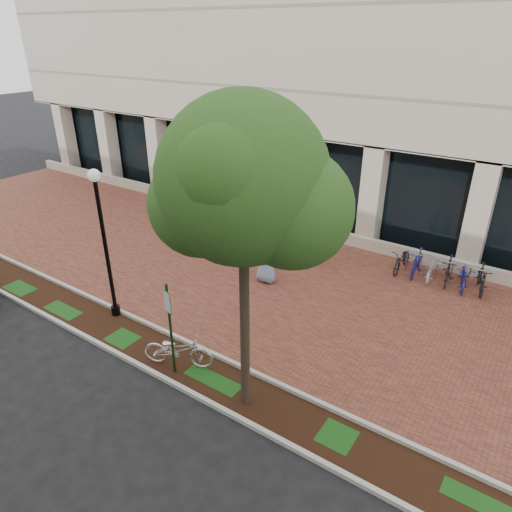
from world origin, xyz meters
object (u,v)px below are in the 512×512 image
Objects in this scene: parking_sign at (169,319)px; locked_bicycle at (178,350)px; pedestrian_left at (216,230)px; pedestrian_mid at (311,241)px; pedestrian_right at (267,256)px; bike_rack_cluster at (440,269)px; street_tree at (246,191)px; lamppost at (104,238)px.

parking_sign reaches higher than locked_bicycle.
pedestrian_left is 3.88m from pedestrian_mid.
parking_sign is at bearing 97.97° from pedestrian_right.
bike_rack_cluster is (4.63, 1.12, -0.33)m from pedestrian_mid.
parking_sign is at bearing -174.36° from street_tree.
locked_bicycle is 0.96× the size of pedestrian_right.
lamppost is at bearing 80.20° from pedestrian_left.
locked_bicycle is (-2.34, 0.07, -4.90)m from street_tree.
pedestrian_mid is 0.79× the size of pedestrian_right.
parking_sign is 1.34× the size of pedestrian_right.
locked_bicycle is 7.21m from pedestrian_left.
parking_sign reaches higher than pedestrian_mid.
pedestrian_left is at bearing 6.40° from locked_bicycle.
parking_sign is at bearing -15.87° from lamppost.
lamppost is at bearing 54.21° from locked_bicycle.
pedestrian_mid is at bearing -171.58° from bike_rack_cluster.
locked_bicycle is 7.66m from pedestrian_mid.
locked_bicycle is at bearing 97.32° from pedestrian_right.
lamppost is 2.37× the size of pedestrian_right.
bike_rack_cluster is (8.23, 2.58, -0.47)m from pedestrian_left.
pedestrian_mid is at bearing 107.31° from street_tree.
locked_bicycle is at bearing 107.70° from pedestrian_left.
pedestrian_left is (-3.76, 6.49, -0.76)m from parking_sign.
pedestrian_left is (-6.00, 6.27, -4.47)m from street_tree.
parking_sign is at bearing 107.19° from pedestrian_left.
pedestrian_mid reaches higher than bike_rack_cluster.
street_tree reaches higher than lamppost.
pedestrian_mid is (-0.16, 7.95, -0.90)m from parking_sign.
lamppost is 2.55× the size of pedestrian_left.
lamppost is (-3.46, 0.98, 0.98)m from parking_sign.
street_tree is at bearing 22.85° from parking_sign.
street_tree is at bearing -115.91° from locked_bicycle.
pedestrian_mid is at bearing -100.25° from pedestrian_right.
parking_sign is 1.41× the size of locked_bicycle.
lamppost is 0.65× the size of street_tree.
street_tree is 3.92× the size of pedestrian_left.
street_tree is at bearing 120.88° from pedestrian_left.
parking_sign reaches higher than pedestrian_right.
parking_sign is 0.57× the size of lamppost.
bike_rack_cluster is (4.47, 9.07, -1.23)m from parking_sign.
pedestrian_mid is at bearing 64.65° from lamppost.
street_tree reaches higher than bike_rack_cluster.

